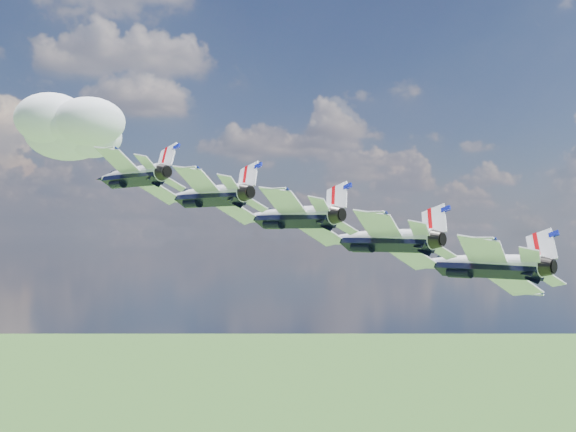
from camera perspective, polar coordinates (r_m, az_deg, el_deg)
name	(u,v)px	position (r m, az deg, el deg)	size (l,w,h in m)	color
cloud_far	(76,130)	(315.43, -16.41, 6.53)	(53.28, 41.86, 20.93)	white
jet_0	(129,176)	(91.64, -12.43, 3.12)	(11.51, 17.04, 5.09)	white
jet_1	(205,195)	(86.34, -6.55, 1.66)	(11.51, 17.04, 5.09)	white
jet_2	(288,216)	(82.12, 0.00, 0.00)	(11.51, 17.04, 5.09)	white
jet_3	(378,239)	(79.15, 7.15, -1.81)	(11.51, 17.04, 5.09)	white
jet_4	(477,264)	(77.58, 14.74, -3.69)	(11.51, 17.04, 5.09)	silver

